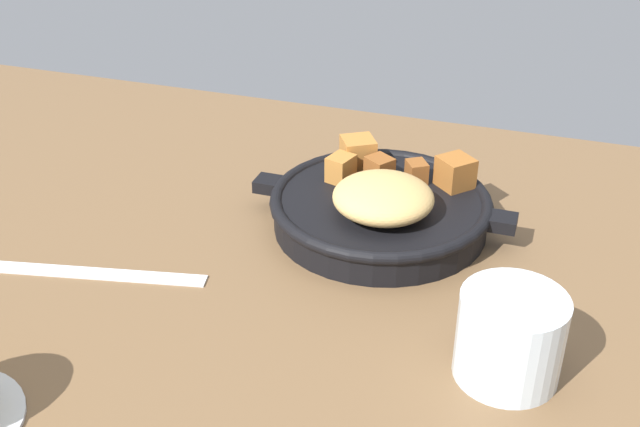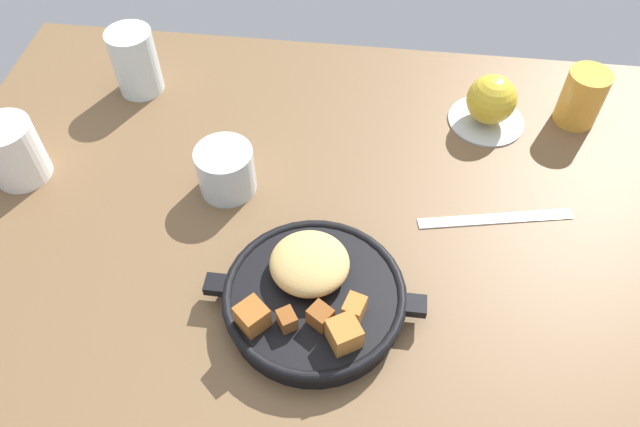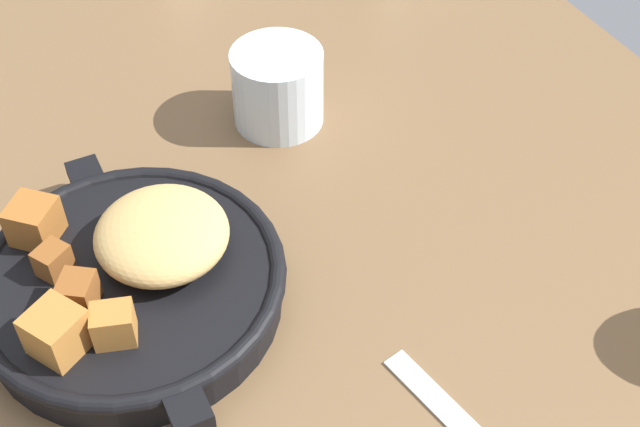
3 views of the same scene
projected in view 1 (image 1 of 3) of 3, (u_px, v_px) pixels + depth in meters
ground_plane at (281, 296)px, 66.40cm from camera, size 119.29×77.45×2.40cm
cast_iron_skillet at (381, 206)px, 72.64cm from camera, size 25.20×20.93×6.48cm
butter_knife at (91, 272)px, 67.03cm from camera, size 20.21×5.72×0.36cm
water_glass_short at (510, 337)px, 54.58cm from camera, size 7.62×7.62×6.66cm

